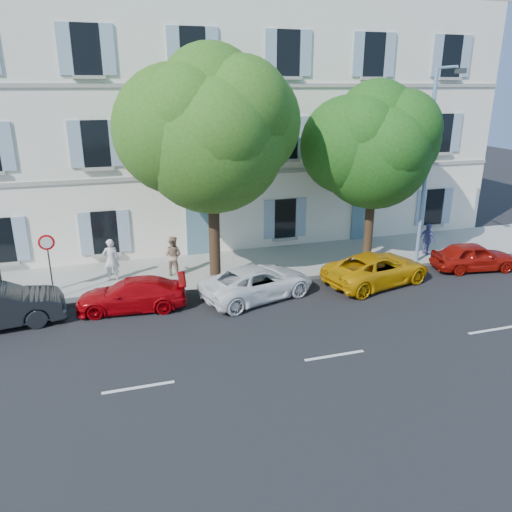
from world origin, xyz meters
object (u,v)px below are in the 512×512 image
object	(u,v)px
tree_left	(212,138)
street_lamp	(430,157)
car_white_coupe	(258,282)
pedestrian_b	(173,256)
pedestrian_c	(428,239)
pedestrian_a	(111,260)
car_red_coupe	(132,294)
car_red_hatchback	(474,256)
tree_right	(374,152)
road_sign	(48,253)
car_yellow_supercar	(377,269)

from	to	relation	value
tree_left	street_lamp	xyz separation A→B (m)	(9.55, -0.69, -1.01)
car_white_coupe	pedestrian_b	world-z (taller)	pedestrian_b
pedestrian_b	pedestrian_c	world-z (taller)	pedestrian_b
pedestrian_a	car_red_coupe	bearing A→B (deg)	99.90
car_white_coupe	street_lamp	world-z (taller)	street_lamp
tree_left	pedestrian_b	bearing A→B (deg)	148.49
car_red_coupe	car_red_hatchback	world-z (taller)	car_red_hatchback
tree_left	tree_right	bearing A→B (deg)	3.33
pedestrian_a	pedestrian_b	bearing A→B (deg)	175.56
road_sign	street_lamp	world-z (taller)	street_lamp
tree_left	pedestrian_c	xyz separation A→B (m)	(10.56, 0.17, -5.11)
car_white_coupe	car_red_coupe	bearing A→B (deg)	69.59
road_sign	pedestrian_a	world-z (taller)	road_sign
car_red_hatchback	pedestrian_a	size ratio (longest dim) A/B	2.06
car_yellow_supercar	street_lamp	size ratio (longest dim) A/B	0.55
car_white_coupe	street_lamp	xyz separation A→B (m)	(8.30, 1.40, 4.38)
pedestrian_b	pedestrian_a	bearing A→B (deg)	30.10
car_red_coupe	tree_right	size ratio (longest dim) A/B	0.52
car_red_coupe	pedestrian_a	world-z (taller)	pedestrian_a
road_sign	pedestrian_c	distance (m)	17.06
car_red_coupe	tree_right	bearing A→B (deg)	107.37
pedestrian_c	car_red_coupe	bearing A→B (deg)	86.45
car_yellow_supercar	pedestrian_a	world-z (taller)	pedestrian_a
tree_left	road_sign	bearing A→B (deg)	-177.78
car_red_hatchback	road_sign	xyz separation A→B (m)	(-18.03, 1.67, 1.38)
car_red_coupe	road_sign	xyz separation A→B (m)	(-2.87, 1.51, 1.43)
street_lamp	pedestrian_c	distance (m)	4.30
road_sign	street_lamp	xyz separation A→B (m)	(16.00, -0.44, 3.00)
car_red_coupe	street_lamp	distance (m)	13.91
tree_right	pedestrian_a	distance (m)	12.39
car_red_hatchback	car_red_coupe	bearing A→B (deg)	97.62
car_red_hatchback	pedestrian_b	bearing A→B (deg)	85.72
car_white_coupe	car_yellow_supercar	xyz separation A→B (m)	(5.25, -0.05, 0.02)
car_red_coupe	pedestrian_c	world-z (taller)	pedestrian_c
tree_left	tree_right	world-z (taller)	tree_left
car_yellow_supercar	pedestrian_c	world-z (taller)	pedestrian_c
tree_right	car_yellow_supercar	bearing A→B (deg)	-110.29
car_red_hatchback	car_white_coupe	bearing A→B (deg)	99.15
road_sign	pedestrian_c	bearing A→B (deg)	1.42
car_yellow_supercar	tree_right	bearing A→B (deg)	-34.15
car_yellow_supercar	car_white_coupe	bearing A→B (deg)	75.61
car_white_coupe	tree_right	world-z (taller)	tree_right
car_red_coupe	car_red_hatchback	distance (m)	15.17
car_red_hatchback	tree_right	xyz separation A→B (m)	(-4.12, 2.35, 4.55)
pedestrian_a	pedestrian_b	size ratio (longest dim) A/B	1.04
tree_left	pedestrian_b	size ratio (longest dim) A/B	5.24
car_red_coupe	pedestrian_b	bearing A→B (deg)	151.13
pedestrian_b	car_red_coupe	bearing A→B (deg)	87.23
car_red_hatchback	tree_right	world-z (taller)	tree_right
car_red_coupe	pedestrian_c	xyz separation A→B (m)	(14.15, 1.94, 0.34)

